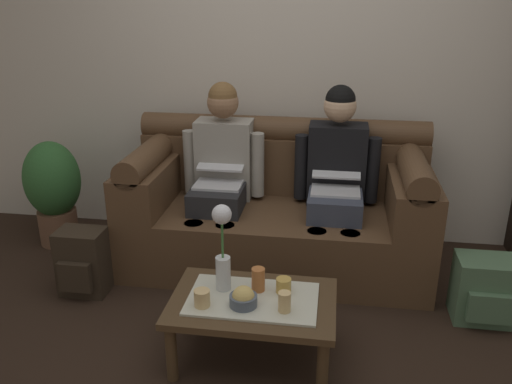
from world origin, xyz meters
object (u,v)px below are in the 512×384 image
cup_near_left (284,285)px  backpack_left (83,263)px  cup_near_right (285,301)px  cup_far_left (258,279)px  coffee_table (253,307)px  cup_far_center (202,298)px  person_right (336,174)px  snack_bowl (243,298)px  person_left (221,168)px  backpack_right (485,290)px  couch (277,210)px  potted_plant (53,188)px  flower_vase (223,246)px

cup_near_left → backpack_left: cup_near_left is taller
cup_near_right → cup_far_left: (-0.15, 0.16, 0.01)m
cup_near_right → coffee_table: bearing=152.7°
backpack_left → cup_far_center: bearing=-32.4°
person_right → snack_bowl: (-0.42, -1.15, -0.27)m
cup_near_left → coffee_table: bearing=-152.4°
person_left → cup_near_left: bearing=-62.1°
backpack_right → coffee_table: bearing=-156.8°
couch → snack_bowl: (-0.03, -1.15, 0.02)m
couch → potted_plant: 1.65m
person_left → person_right: 0.77m
coffee_table → potted_plant: bearing=146.0°
person_right → cup_far_center: 1.36m
coffee_table → cup_far_left: (0.02, 0.08, 0.12)m
backpack_left → cup_near_left: bearing=-17.1°
couch → flower_vase: size_ratio=4.31×
cup_far_left → backpack_right: 1.34m
cup_near_left → potted_plant: (-1.79, 1.03, 0.04)m
person_left → cup_far_left: 1.10m
cup_far_left → potted_plant: bearing=148.1°
cup_far_left → cup_far_center: bearing=-143.6°
person_right → flower_vase: bearing=-118.3°
cup_far_center → potted_plant: potted_plant is taller
coffee_table → backpack_left: size_ratio=1.97×
couch → backpack_right: size_ratio=5.26×
backpack_left → potted_plant: bearing=128.4°
cup_near_right → person_right: bearing=79.4°
couch → coffee_table: bearing=-90.0°
person_right → cup_near_right: person_right is taller
couch → cup_near_right: (0.17, -1.16, 0.03)m
coffee_table → cup_far_left: 0.14m
snack_bowl → cup_near_left: snack_bowl is taller
flower_vase → cup_far_center: 0.27m
flower_vase → cup_far_left: flower_vase is taller
flower_vase → potted_plant: size_ratio=0.59×
couch → potted_plant: (-1.65, 0.03, 0.06)m
cup_near_left → cup_near_right: bearing=-82.7°
person_right → snack_bowl: bearing=-110.0°
coffee_table → cup_near_left: bearing=27.6°
person_left → cup_near_right: person_left is taller
backpack_right → backpack_left: 2.39m
person_left → snack_bowl: bearing=-73.1°
flower_vase → cup_far_left: bearing=4.3°
cup_near_left → cup_far_center: cup_far_center is taller
backpack_right → backpack_left: backpack_left is taller
person_right → coffee_table: 1.20m
coffee_table → cup_far_left: size_ratio=6.70×
cup_near_right → cup_far_center: 0.40m
cup_near_left → cup_far_center: (-0.38, -0.18, 0.00)m
snack_bowl → backpack_left: snack_bowl is taller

